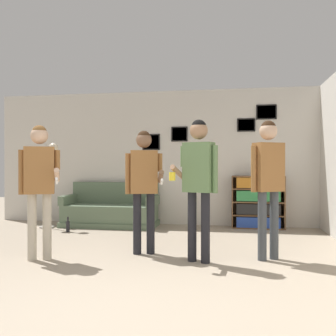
# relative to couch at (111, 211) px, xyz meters

# --- Properties ---
(ground_plane) EXTENTS (20.00, 20.00, 0.00)m
(ground_plane) POSITION_rel_couch_xyz_m (1.32, -4.29, -0.28)
(ground_plane) COLOR gray
(wall_back) EXTENTS (7.76, 0.08, 2.70)m
(wall_back) POSITION_rel_couch_xyz_m (1.32, 0.42, 1.07)
(wall_back) COLOR beige
(wall_back) RESTS_ON ground_plane
(couch) EXTENTS (1.84, 0.80, 0.85)m
(couch) POSITION_rel_couch_xyz_m (0.00, 0.00, 0.00)
(couch) COLOR #5B7056
(couch) RESTS_ON ground_plane
(bookshelf) EXTENTS (0.98, 0.30, 0.99)m
(bookshelf) POSITION_rel_couch_xyz_m (2.84, 0.20, 0.21)
(bookshelf) COLOR brown
(bookshelf) RESTS_ON ground_plane
(floor_lamp) EXTENTS (0.45, 0.28, 1.62)m
(floor_lamp) POSITION_rel_couch_xyz_m (-1.14, -0.43, 0.90)
(floor_lamp) COLOR #ADA89E
(floor_lamp) RESTS_ON ground_plane
(person_player_foreground_left) EXTENTS (0.59, 0.40, 1.70)m
(person_player_foreground_left) POSITION_rel_couch_xyz_m (-0.03, -2.71, 0.76)
(person_player_foreground_left) COLOR #B7AD99
(person_player_foreground_left) RESTS_ON ground_plane
(person_player_foreground_center) EXTENTS (0.56, 0.42, 1.66)m
(person_player_foreground_center) POSITION_rel_couch_xyz_m (1.19, -2.18, 0.73)
(person_player_foreground_center) COLOR black
(person_player_foreground_center) RESTS_ON ground_plane
(person_watcher_holding_cup) EXTENTS (0.57, 0.39, 1.76)m
(person_watcher_holding_cup) POSITION_rel_couch_xyz_m (1.95, -2.48, 0.81)
(person_watcher_holding_cup) COLOR black
(person_watcher_holding_cup) RESTS_ON ground_plane
(person_spectator_near_bookshelf) EXTENTS (0.44, 0.36, 1.76)m
(person_spectator_near_bookshelf) POSITION_rel_couch_xyz_m (2.81, -2.21, 0.81)
(person_spectator_near_bookshelf) COLOR #3D4247
(person_spectator_near_bookshelf) RESTS_ON ground_plane
(bottle_on_floor) EXTENTS (0.07, 0.07, 0.27)m
(bottle_on_floor) POSITION_rel_couch_xyz_m (-0.54, -0.79, -0.18)
(bottle_on_floor) COLOR black
(bottle_on_floor) RESTS_ON ground_plane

